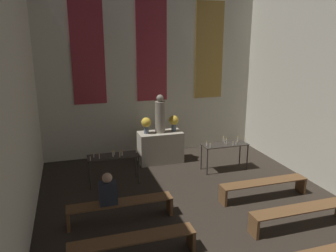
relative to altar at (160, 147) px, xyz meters
The scene contains 13 objects.
wall_back 2.50m from the altar, 90.00° to the left, with size 7.11×0.16×5.47m.
wall_left 5.51m from the altar, 134.11° to the right, with size 0.12×9.31×5.47m.
altar is the anchor object (origin of this frame).
statue 0.99m from the altar, ahead, with size 0.30×0.30×1.14m.
flower_vase_left 0.89m from the altar, behind, with size 0.29×0.29×0.49m.
flower_vase_right 0.89m from the altar, ahead, with size 0.29×0.29×0.49m.
candle_rack_left 1.97m from the altar, 143.88° to the right, with size 1.30×0.49×0.94m.
candle_rack_right 1.97m from the altar, 36.08° to the right, with size 1.30×0.49×0.97m.
pew_third_left 4.63m from the altar, 111.53° to the right, with size 2.17×0.36×0.42m.
pew_third_right 4.63m from the altar, 68.47° to the right, with size 2.17×0.36×0.42m.
pew_back_left 3.44m from the altar, 119.55° to the right, with size 2.17×0.36×0.42m.
pew_back_right 3.44m from the altar, 60.45° to the right, with size 2.17×0.36×0.42m.
person_seated 3.58m from the altar, 123.02° to the right, with size 0.36×0.24×0.67m.
Camera 1 is at (-2.55, -0.97, 3.69)m, focal length 35.00 mm.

